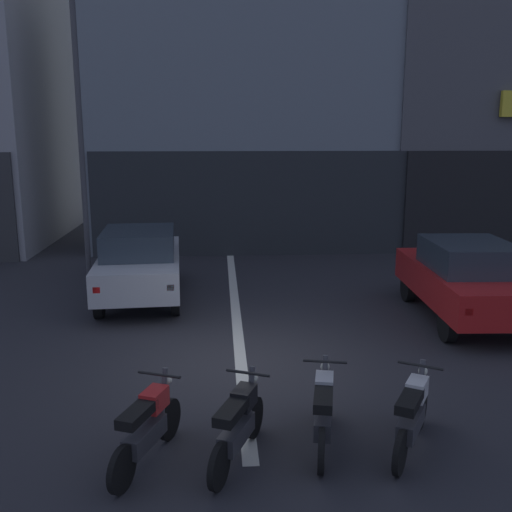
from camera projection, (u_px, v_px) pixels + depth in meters
ground_plane at (241, 364)px, 9.58m from camera, size 120.00×120.00×0.00m
lane_centre_line at (232, 276)px, 15.43m from camera, size 0.20×18.00×0.01m
car_silver_crossing_near at (140, 262)px, 13.07m from camera, size 2.04×4.21×1.64m
car_red_parked_kerbside at (466, 278)px, 11.67m from camera, size 1.93×4.17×1.64m
car_white_down_street at (274, 208)px, 22.35m from camera, size 1.83×4.13×1.64m
street_lamp at (79, 106)px, 14.20m from camera, size 0.36×0.36×7.30m
motorcycle_red_row_leftmost at (148, 426)px, 6.65m from camera, size 0.72×1.58×0.98m
motorcycle_black_row_left_mid at (238, 424)px, 6.70m from camera, size 0.75×1.57×0.98m
motorcycle_silver_row_centre at (323, 410)px, 7.02m from camera, size 0.55×1.65×0.98m
motorcycle_white_row_right_mid at (412, 414)px, 6.93m from camera, size 0.91×1.48×0.98m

